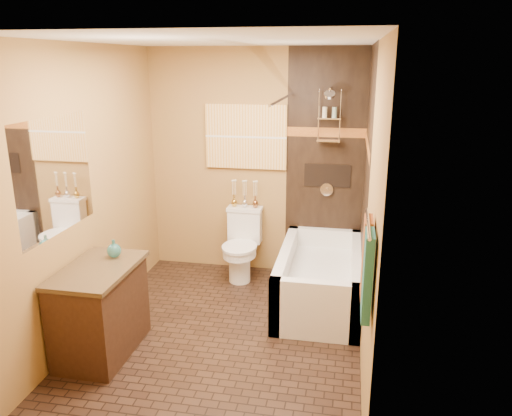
% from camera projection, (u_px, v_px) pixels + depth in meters
% --- Properties ---
extents(floor, '(3.00, 3.00, 0.00)m').
position_uv_depth(floor, '(224.00, 333.00, 4.49)').
color(floor, black).
rests_on(floor, ground).
extents(wall_left, '(0.02, 3.00, 2.50)m').
position_uv_depth(wall_left, '(88.00, 192.00, 4.34)').
color(wall_left, '#9C6B3C').
rests_on(wall_left, floor).
extents(wall_right, '(0.02, 3.00, 2.50)m').
position_uv_depth(wall_right, '(370.00, 207.00, 3.92)').
color(wall_right, '#9C6B3C').
rests_on(wall_right, floor).
extents(wall_back, '(2.40, 0.02, 2.50)m').
position_uv_depth(wall_back, '(255.00, 164.00, 5.54)').
color(wall_back, '#9C6B3C').
rests_on(wall_back, floor).
extents(wall_front, '(2.40, 0.02, 2.50)m').
position_uv_depth(wall_front, '(153.00, 271.00, 2.72)').
color(wall_front, '#9C6B3C').
rests_on(wall_front, floor).
extents(ceiling, '(3.00, 3.00, 0.00)m').
position_uv_depth(ceiling, '(218.00, 40.00, 3.77)').
color(ceiling, silver).
rests_on(ceiling, wall_back).
extents(alcove_tile_back, '(0.85, 0.01, 2.50)m').
position_uv_depth(alcove_tile_back, '(325.00, 167.00, 5.39)').
color(alcove_tile_back, black).
rests_on(alcove_tile_back, wall_back).
extents(alcove_tile_right, '(0.01, 1.50, 2.50)m').
position_uv_depth(alcove_tile_right, '(366.00, 184.00, 4.62)').
color(alcove_tile_right, black).
rests_on(alcove_tile_right, wall_right).
extents(mosaic_band_back, '(0.85, 0.01, 0.10)m').
position_uv_depth(mosaic_band_back, '(327.00, 132.00, 5.28)').
color(mosaic_band_back, brown).
rests_on(mosaic_band_back, alcove_tile_back).
extents(mosaic_band_right, '(0.01, 1.50, 0.10)m').
position_uv_depth(mosaic_band_right, '(367.00, 145.00, 4.52)').
color(mosaic_band_right, brown).
rests_on(mosaic_band_right, alcove_tile_right).
extents(alcove_niche, '(0.50, 0.01, 0.25)m').
position_uv_depth(alcove_niche, '(327.00, 176.00, 5.41)').
color(alcove_niche, black).
rests_on(alcove_niche, alcove_tile_back).
extents(shower_fixtures, '(0.24, 0.33, 1.16)m').
position_uv_depth(shower_fixtures, '(329.00, 129.00, 5.17)').
color(shower_fixtures, silver).
rests_on(shower_fixtures, floor).
extents(curtain_rod, '(0.03, 1.55, 0.03)m').
position_uv_depth(curtain_rod, '(283.00, 98.00, 4.55)').
color(curtain_rod, silver).
rests_on(curtain_rod, wall_back).
extents(towel_bar, '(0.02, 0.55, 0.02)m').
position_uv_depth(towel_bar, '(368.00, 223.00, 2.88)').
color(towel_bar, silver).
rests_on(towel_bar, wall_right).
extents(towel_teal, '(0.05, 0.22, 0.52)m').
position_uv_depth(towel_teal, '(368.00, 276.00, 2.83)').
color(towel_teal, '#1C5F55').
rests_on(towel_teal, towel_bar).
extents(towel_rust, '(0.05, 0.22, 0.52)m').
position_uv_depth(towel_rust, '(367.00, 259.00, 3.08)').
color(towel_rust, brown).
rests_on(towel_rust, towel_bar).
extents(sunset_painting, '(0.90, 0.04, 0.70)m').
position_uv_depth(sunset_painting, '(246.00, 137.00, 5.45)').
color(sunset_painting, gold).
rests_on(sunset_painting, wall_back).
extents(vanity_mirror, '(0.01, 1.00, 0.90)m').
position_uv_depth(vanity_mirror, '(56.00, 176.00, 3.83)').
color(vanity_mirror, white).
rests_on(vanity_mirror, wall_left).
extents(bathtub, '(0.80, 1.50, 0.55)m').
position_uv_depth(bathtub, '(320.00, 282.00, 4.99)').
color(bathtub, white).
rests_on(bathtub, floor).
extents(toilet, '(0.39, 0.57, 0.77)m').
position_uv_depth(toilet, '(242.00, 244.00, 5.54)').
color(toilet, white).
rests_on(toilet, floor).
extents(vanity, '(0.53, 0.86, 0.76)m').
position_uv_depth(vanity, '(100.00, 310.00, 4.10)').
color(vanity, black).
rests_on(vanity, floor).
extents(teal_bottle, '(0.15, 0.15, 0.19)m').
position_uv_depth(teal_bottle, '(114.00, 249.00, 4.17)').
color(teal_bottle, '#246D6A').
rests_on(teal_bottle, vanity).
extents(bud_vases, '(0.31, 0.06, 0.30)m').
position_uv_depth(bud_vases, '(245.00, 193.00, 5.55)').
color(bud_vases, gold).
rests_on(bud_vases, toilet).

